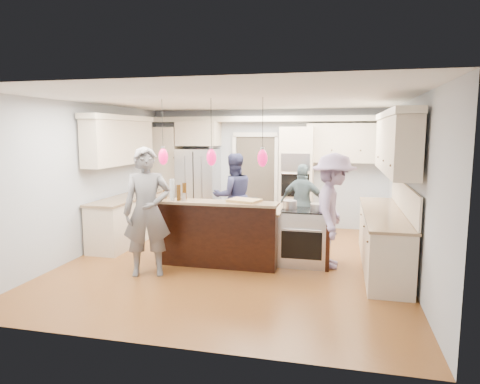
% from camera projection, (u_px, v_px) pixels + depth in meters
% --- Properties ---
extents(ground_plane, '(6.00, 6.00, 0.00)m').
position_uv_depth(ground_plane, '(235.00, 262.00, 7.28)').
color(ground_plane, '#A36A2C').
rests_on(ground_plane, ground).
extents(room_shell, '(5.54, 6.04, 2.72)m').
position_uv_depth(room_shell, '(235.00, 155.00, 7.03)').
color(room_shell, '#B2BCC6').
rests_on(room_shell, ground).
extents(refrigerator, '(0.90, 0.70, 1.80)m').
position_uv_depth(refrigerator, '(198.00, 187.00, 10.05)').
color(refrigerator, '#B7B7BC').
rests_on(refrigerator, ground).
extents(oven_column, '(0.72, 0.69, 2.30)m').
position_uv_depth(oven_column, '(297.00, 179.00, 9.52)').
color(oven_column, beige).
rests_on(oven_column, ground).
extents(back_upper_cabinets, '(5.30, 0.61, 2.54)m').
position_uv_depth(back_upper_cabinets, '(233.00, 155.00, 9.88)').
color(back_upper_cabinets, beige).
rests_on(back_upper_cabinets, ground).
extents(right_counter_run, '(0.64, 3.10, 2.51)m').
position_uv_depth(right_counter_run, '(387.00, 203.00, 6.87)').
color(right_counter_run, beige).
rests_on(right_counter_run, ground).
extents(left_cabinets, '(0.64, 2.30, 2.51)m').
position_uv_depth(left_cabinets, '(125.00, 190.00, 8.46)').
color(left_cabinets, beige).
rests_on(left_cabinets, ground).
extents(kitchen_island, '(2.10, 1.46, 1.12)m').
position_uv_depth(kitchen_island, '(222.00, 232.00, 7.34)').
color(kitchen_island, black).
rests_on(kitchen_island, ground).
extents(island_range, '(0.82, 0.71, 0.92)m').
position_uv_depth(island_range, '(305.00, 237.00, 7.10)').
color(island_range, '#B7B7BC').
rests_on(island_range, ground).
extents(pendant_lights, '(1.75, 0.15, 1.03)m').
position_uv_depth(pendant_lights, '(211.00, 157.00, 6.60)').
color(pendant_lights, black).
rests_on(pendant_lights, ground).
extents(person_bar_end, '(0.84, 0.70, 1.97)m').
position_uv_depth(person_bar_end, '(147.00, 212.00, 6.49)').
color(person_bar_end, slate).
rests_on(person_bar_end, ground).
extents(person_far_left, '(1.07, 1.00, 1.76)m').
position_uv_depth(person_far_left, '(233.00, 196.00, 8.80)').
color(person_far_left, '#292C50').
rests_on(person_far_left, ground).
extents(person_far_right, '(0.97, 0.53, 1.56)m').
position_uv_depth(person_far_right, '(303.00, 203.00, 8.49)').
color(person_far_right, '#4D636B').
rests_on(person_far_right, ground).
extents(person_range_side, '(0.74, 1.23, 1.86)m').
position_uv_depth(person_range_side, '(333.00, 211.00, 6.89)').
color(person_range_side, '#9582AF').
rests_on(person_range_side, ground).
extents(floor_rug, '(0.61, 0.88, 0.01)m').
position_uv_depth(floor_rug, '(383.00, 272.00, 6.71)').
color(floor_rug, '#816546').
rests_on(floor_rug, ground).
extents(water_bottle, '(0.10, 0.10, 0.34)m').
position_uv_depth(water_bottle, '(172.00, 190.00, 6.73)').
color(water_bottle, silver).
rests_on(water_bottle, kitchen_island).
extents(beer_bottle_a, '(0.06, 0.06, 0.23)m').
position_uv_depth(beer_bottle_a, '(165.00, 191.00, 6.93)').
color(beer_bottle_a, '#44290C').
rests_on(beer_bottle_a, kitchen_island).
extents(beer_bottle_b, '(0.07, 0.07, 0.25)m').
position_uv_depth(beer_bottle_b, '(179.00, 193.00, 6.70)').
color(beer_bottle_b, '#44290C').
rests_on(beer_bottle_b, kitchen_island).
extents(beer_bottle_c, '(0.07, 0.07, 0.26)m').
position_uv_depth(beer_bottle_c, '(184.00, 191.00, 6.85)').
color(beer_bottle_c, '#44290C').
rests_on(beer_bottle_c, kitchen_island).
extents(drink_can, '(0.08, 0.08, 0.12)m').
position_uv_depth(drink_can, '(184.00, 197.00, 6.69)').
color(drink_can, '#B7B7BC').
rests_on(drink_can, kitchen_island).
extents(cutting_board, '(0.55, 0.46, 0.04)m').
position_uv_depth(cutting_board, '(244.00, 200.00, 6.62)').
color(cutting_board, tan).
rests_on(cutting_board, kitchen_island).
extents(pot_large, '(0.23, 0.23, 0.14)m').
position_uv_depth(pot_large, '(290.00, 204.00, 7.14)').
color(pot_large, '#B7B7BC').
rests_on(pot_large, island_range).
extents(pot_small, '(0.22, 0.22, 0.11)m').
position_uv_depth(pot_small, '(317.00, 207.00, 6.96)').
color(pot_small, '#B7B7BC').
rests_on(pot_small, island_range).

